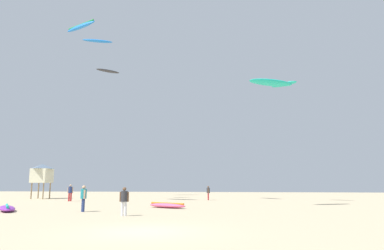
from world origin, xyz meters
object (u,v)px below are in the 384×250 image
(person_foreground, at_px, (124,199))
(kite_grounded_mid, at_px, (167,205))
(person_midground, at_px, (208,192))
(person_left, at_px, (70,191))
(person_right, at_px, (84,196))
(kite_aloft_0, at_px, (98,41))
(kite_aloft_2, at_px, (284,84))
(kite_aloft_5, at_px, (108,71))
(lifeguard_tower, at_px, (42,173))
(kite_aloft_1, at_px, (271,83))
(kite_aloft_4, at_px, (81,26))
(kite_grounded_near, at_px, (7,208))

(person_foreground, bearing_deg, kite_grounded_mid, 161.15)
(person_midground, bearing_deg, person_left, 11.60)
(person_right, distance_m, kite_aloft_0, 33.77)
(kite_aloft_0, height_order, kite_aloft_2, kite_aloft_0)
(kite_aloft_2, distance_m, kite_aloft_5, 21.15)
(kite_aloft_5, bearing_deg, lifeguard_tower, 176.34)
(person_midground, height_order, person_left, person_left)
(person_foreground, relative_size, kite_aloft_2, 0.59)
(kite_aloft_1, bearing_deg, kite_aloft_4, 167.92)
(person_midground, xyz_separation_m, kite_grounded_mid, (-2.16, -12.72, -0.71))
(kite_grounded_near, xyz_separation_m, lifeguard_tower, (-8.00, 17.70, 2.85))
(lifeguard_tower, bearing_deg, kite_aloft_4, -44.11)
(kite_grounded_near, xyz_separation_m, kite_aloft_0, (-4.55, 24.27, 22.44))
(kite_aloft_0, relative_size, kite_aloft_1, 1.09)
(person_foreground, distance_m, kite_aloft_2, 22.66)
(person_foreground, xyz_separation_m, lifeguard_tower, (-16.87, 19.99, 2.09))
(kite_grounded_mid, xyz_separation_m, kite_aloft_0, (-14.67, 19.87, 22.45))
(kite_aloft_2, bearing_deg, person_midground, 157.25)
(person_right, height_order, kite_aloft_0, kite_aloft_0)
(person_midground, height_order, kite_aloft_1, kite_aloft_1)
(person_right, bearing_deg, kite_aloft_5, 67.29)
(kite_aloft_1, bearing_deg, person_foreground, -137.57)
(kite_grounded_mid, height_order, kite_aloft_2, kite_aloft_2)
(person_left, xyz_separation_m, kite_aloft_5, (1.89, 4.28, 14.48))
(person_midground, height_order, kite_aloft_0, kite_aloft_0)
(person_right, height_order, lifeguard_tower, lifeguard_tower)
(person_midground, height_order, kite_grounded_near, person_midground)
(lifeguard_tower, relative_size, kite_aloft_2, 1.49)
(person_left, height_order, lifeguard_tower, lifeguard_tower)
(person_midground, height_order, person_right, person_right)
(person_foreground, distance_m, kite_aloft_5, 25.87)
(kite_aloft_1, relative_size, kite_aloft_2, 1.49)
(kite_aloft_0, xyz_separation_m, kite_aloft_2, (25.11, -10.63, -10.60))
(kite_grounded_mid, height_order, kite_aloft_5, kite_aloft_5)
(person_right, bearing_deg, person_left, 79.52)
(kite_aloft_4, bearing_deg, lifeguard_tower, 135.89)
(person_foreground, bearing_deg, kite_aloft_5, -163.80)
(person_right, distance_m, kite_aloft_4, 20.91)
(person_right, relative_size, kite_aloft_0, 0.38)
(person_right, height_order, kite_aloft_4, kite_aloft_4)
(person_left, bearing_deg, kite_aloft_4, -176.90)
(kite_grounded_mid, bearing_deg, person_left, 144.69)
(person_midground, relative_size, kite_grounded_near, 0.44)
(kite_aloft_1, bearing_deg, kite_aloft_2, 73.62)
(kite_grounded_mid, distance_m, kite_aloft_4, 21.89)
(person_right, distance_m, kite_aloft_5, 22.88)
(person_foreground, relative_size, person_midground, 1.06)
(person_foreground, bearing_deg, kite_grounded_near, -112.77)
(kite_grounded_near, height_order, kite_grounded_mid, kite_grounded_near)
(kite_grounded_mid, relative_size, kite_aloft_1, 0.83)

